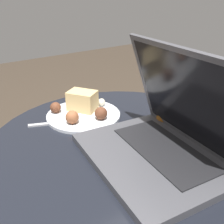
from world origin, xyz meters
name	(u,v)px	position (x,y,z in m)	size (l,w,h in m)	color
table	(122,179)	(0.00, 0.00, 0.38)	(0.71, 0.71, 0.51)	#9E9EA3
napkin	(84,116)	(-0.17, -0.01, 0.51)	(0.16, 0.13, 0.00)	#B7332D
laptop	(162,138)	(0.11, 0.02, 0.57)	(0.37, 0.30, 0.26)	#47474C
beer_glass	(171,91)	(0.01, 0.16, 0.61)	(0.07, 0.07, 0.20)	brown
snack_plate	(82,110)	(-0.19, -0.01, 0.53)	(0.23, 0.23, 0.07)	silver
fork	(65,122)	(-0.18, -0.08, 0.52)	(0.09, 0.17, 0.00)	#B2B2B7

